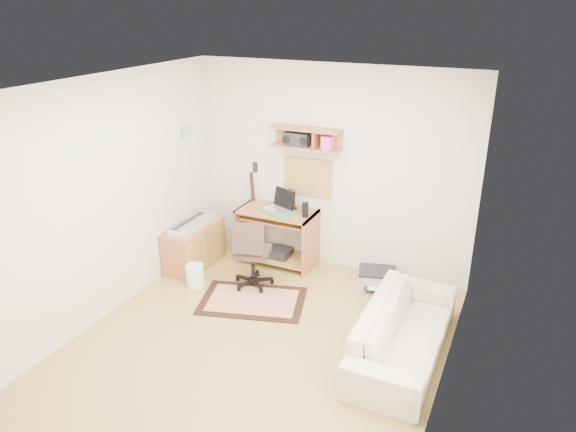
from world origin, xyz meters
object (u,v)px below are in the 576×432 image
at_px(desk, 277,237).
at_px(sofa, 404,323).
at_px(task_chair, 253,252).
at_px(printer, 377,278).
at_px(cabinet, 194,246).

height_order(desk, sofa, desk).
bearing_deg(task_chair, printer, 10.72).
height_order(task_chair, sofa, task_chair).
bearing_deg(desk, cabinet, -151.70).
relative_size(printer, sofa, 0.25).
xyz_separation_m(desk, sofa, (2.00, -1.29, -0.01)).
xyz_separation_m(task_chair, sofa, (2.00, -0.61, -0.09)).
bearing_deg(sofa, desk, 57.24).
bearing_deg(printer, desk, 164.89).
relative_size(task_chair, cabinet, 1.01).
relative_size(desk, cabinet, 1.11).
bearing_deg(printer, sofa, -78.63).
xyz_separation_m(task_chair, cabinet, (-0.96, 0.16, -0.18)).
bearing_deg(printer, task_chair, -168.76).
xyz_separation_m(task_chair, printer, (1.37, 0.67, -0.37)).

